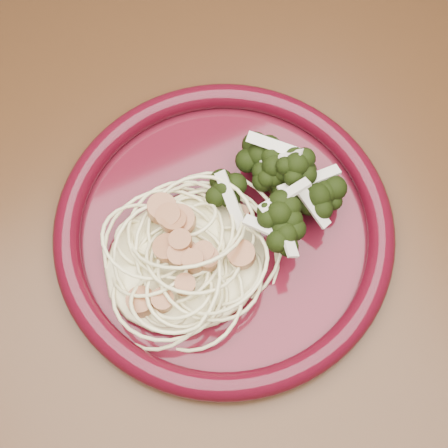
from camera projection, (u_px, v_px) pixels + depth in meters
dining_table at (158, 262)px, 0.66m from camera, size 1.20×0.80×0.75m
dinner_plate at (224, 228)px, 0.55m from camera, size 0.38×0.38×0.03m
spaghetti_pile at (185, 258)px, 0.53m from camera, size 0.18×0.16×0.03m
scallop_cluster at (182, 241)px, 0.50m from camera, size 0.16×0.16×0.04m
broccoli_pile at (270, 178)px, 0.55m from camera, size 0.13×0.17×0.05m
onion_garnish at (272, 160)px, 0.52m from camera, size 0.09×0.11×0.05m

